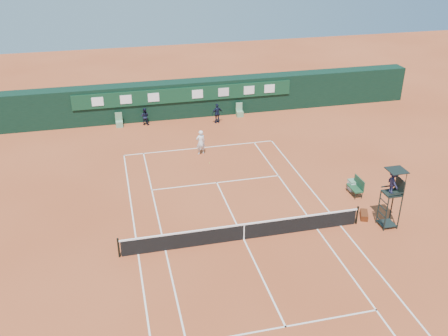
# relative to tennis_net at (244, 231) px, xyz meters

# --- Properties ---
(ground) EXTENTS (90.00, 90.00, 0.00)m
(ground) POSITION_rel_tennis_net_xyz_m (0.00, 0.00, -0.51)
(ground) COLOR #AE4D29
(ground) RESTS_ON ground
(court_lines) EXTENTS (11.05, 23.85, 0.01)m
(court_lines) POSITION_rel_tennis_net_xyz_m (0.00, 0.00, -0.50)
(court_lines) COLOR white
(court_lines) RESTS_ON ground
(tennis_net) EXTENTS (12.90, 0.10, 1.10)m
(tennis_net) POSITION_rel_tennis_net_xyz_m (0.00, 0.00, 0.00)
(tennis_net) COLOR black
(tennis_net) RESTS_ON ground
(back_wall) EXTENTS (40.00, 1.65, 3.00)m
(back_wall) POSITION_rel_tennis_net_xyz_m (0.00, 18.74, 1.00)
(back_wall) COLOR black
(back_wall) RESTS_ON ground
(linesman_chair_left) EXTENTS (0.55, 0.50, 1.15)m
(linesman_chair_left) POSITION_rel_tennis_net_xyz_m (-5.50, 17.48, -0.19)
(linesman_chair_left) COLOR #639870
(linesman_chair_left) RESTS_ON ground
(linesman_chair_right) EXTENTS (0.55, 0.50, 1.15)m
(linesman_chair_right) POSITION_rel_tennis_net_xyz_m (4.50, 17.48, -0.19)
(linesman_chair_right) COLOR #63986A
(linesman_chair_right) RESTS_ON ground
(umpire_chair) EXTENTS (0.96, 0.95, 3.42)m
(umpire_chair) POSITION_rel_tennis_net_xyz_m (7.91, -0.58, 1.95)
(umpire_chair) COLOR black
(umpire_chair) RESTS_ON ground
(player_bench) EXTENTS (0.55, 1.20, 1.10)m
(player_bench) POSITION_rel_tennis_net_xyz_m (7.89, 2.98, 0.09)
(player_bench) COLOR #1A4227
(player_bench) RESTS_ON ground
(tennis_bag) EXTENTS (0.71, 0.97, 0.33)m
(tennis_bag) POSITION_rel_tennis_net_xyz_m (7.11, 0.46, -0.34)
(tennis_bag) COLOR black
(tennis_bag) RESTS_ON ground
(cooler) EXTENTS (0.57, 0.57, 0.65)m
(cooler) POSITION_rel_tennis_net_xyz_m (7.98, 3.57, -0.18)
(cooler) COLOR silver
(cooler) RESTS_ON ground
(tennis_ball) EXTENTS (0.06, 0.06, 0.06)m
(tennis_ball) POSITION_rel_tennis_net_xyz_m (0.14, 9.23, -0.48)
(tennis_ball) COLOR #C4E836
(tennis_ball) RESTS_ON ground
(player) EXTENTS (0.71, 0.51, 1.81)m
(player) POSITION_rel_tennis_net_xyz_m (-0.14, 10.86, 0.39)
(player) COLOR white
(player) RESTS_ON ground
(ball_kid_left) EXTENTS (0.84, 0.75, 1.42)m
(ball_kid_left) POSITION_rel_tennis_net_xyz_m (-3.45, 17.43, 0.20)
(ball_kid_left) COLOR black
(ball_kid_left) RESTS_ON ground
(ball_kid_right) EXTENTS (1.02, 0.61, 1.63)m
(ball_kid_right) POSITION_rel_tennis_net_xyz_m (2.33, 16.47, 0.31)
(ball_kid_right) COLOR black
(ball_kid_right) RESTS_ON ground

